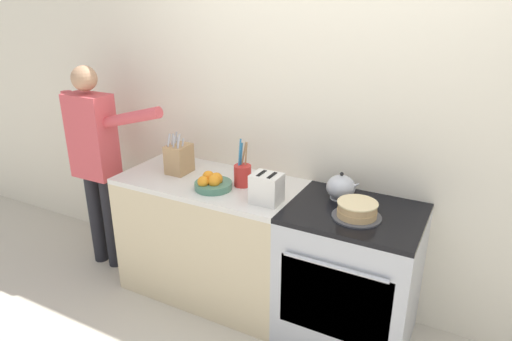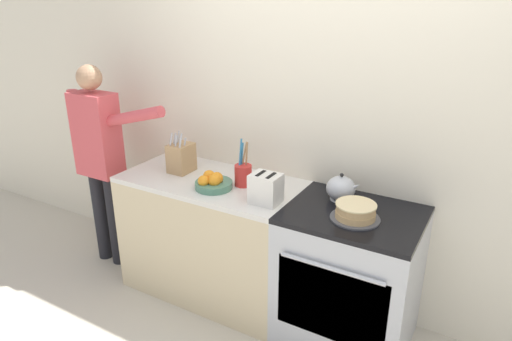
{
  "view_description": "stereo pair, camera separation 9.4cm",
  "coord_description": "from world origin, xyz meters",
  "views": [
    {
      "loc": [
        0.93,
        -2.08,
        2.09
      ],
      "look_at": [
        -0.33,
        0.29,
        1.04
      ],
      "focal_mm": 32.0,
      "sensor_mm": 36.0,
      "label": 1
    },
    {
      "loc": [
        1.01,
        -2.04,
        2.09
      ],
      "look_at": [
        -0.33,
        0.29,
        1.04
      ],
      "focal_mm": 32.0,
      "sensor_mm": 36.0,
      "label": 2
    }
  ],
  "objects": [
    {
      "name": "toaster",
      "position": [
        -0.2,
        0.19,
        0.98
      ],
      "size": [
        0.19,
        0.15,
        0.19
      ],
      "color": "silver",
      "rests_on": "counter_cabinet"
    },
    {
      "name": "counter_cabinet",
      "position": [
        -0.71,
        0.32,
        0.45
      ],
      "size": [
        1.26,
        0.64,
        0.89
      ],
      "color": "beige",
      "rests_on": "ground_plane"
    },
    {
      "name": "fruit_bowl",
      "position": [
        -0.61,
        0.2,
        0.93
      ],
      "size": [
        0.25,
        0.25,
        0.11
      ],
      "color": "#4C7F66",
      "rests_on": "counter_cabinet"
    },
    {
      "name": "utensil_crock",
      "position": [
        -0.46,
        0.35,
        0.97
      ],
      "size": [
        0.11,
        0.11,
        0.32
      ],
      "color": "red",
      "rests_on": "counter_cabinet"
    },
    {
      "name": "layer_cake",
      "position": [
        0.34,
        0.25,
        0.94
      ],
      "size": [
        0.28,
        0.28,
        0.1
      ],
      "color": "#4C4C51",
      "rests_on": "stove_range"
    },
    {
      "name": "wall_back",
      "position": [
        0.0,
        0.66,
        1.3
      ],
      "size": [
        8.0,
        0.04,
        2.6
      ],
      "color": "silver",
      "rests_on": "ground_plane"
    },
    {
      "name": "stove_range",
      "position": [
        0.32,
        0.32,
        0.45
      ],
      "size": [
        0.79,
        0.67,
        0.89
      ],
      "color": "#B7BABF",
      "rests_on": "ground_plane"
    },
    {
      "name": "knife_block",
      "position": [
        -0.98,
        0.34,
        1.0
      ],
      "size": [
        0.14,
        0.17,
        0.3
      ],
      "color": "tan",
      "rests_on": "counter_cabinet"
    },
    {
      "name": "person_baker",
      "position": [
        -1.68,
        0.22,
        0.96
      ],
      "size": [
        0.92,
        0.2,
        1.61
      ],
      "rotation": [
        0.0,
        0.0,
        0.13
      ],
      "color": "black",
      "rests_on": "ground_plane"
    },
    {
      "name": "tea_kettle",
      "position": [
        0.18,
        0.45,
        0.97
      ],
      "size": [
        0.22,
        0.18,
        0.18
      ],
      "color": "#B7BABF",
      "rests_on": "stove_range"
    }
  ]
}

